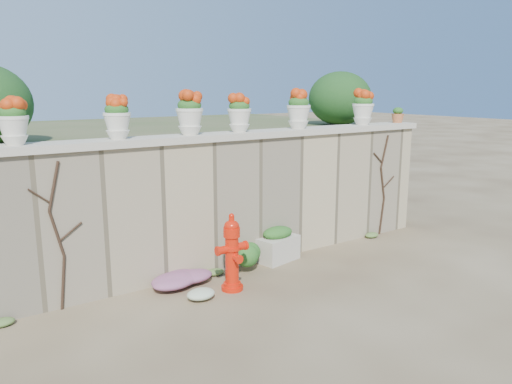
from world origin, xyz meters
TOP-DOWN VIEW (x-y plane):
  - ground at (0.00, 0.00)m, footprint 80.00×80.00m
  - stone_wall at (0.00, 1.80)m, footprint 8.00×0.40m
  - wall_cap at (0.00, 1.80)m, footprint 8.10×0.52m
  - raised_fill at (0.00, 5.00)m, footprint 9.00×6.00m
  - back_shrub_right at (3.40, 3.00)m, footprint 1.30×1.30m
  - vine_left at (-2.67, 1.58)m, footprint 0.60×0.04m
  - vine_right at (3.23, 1.58)m, footprint 0.60×0.04m
  - fire_hydrant at (-0.57, 0.89)m, footprint 0.46×0.33m
  - planter_box at (0.68, 1.50)m, footprint 0.75×0.53m
  - green_shrub at (0.08, 1.34)m, footprint 0.64×0.58m
  - magenta_clump at (-1.14, 1.39)m, footprint 1.02×0.68m
  - white_flowers at (-1.10, 0.88)m, footprint 0.54×0.43m
  - urn_pot_0 at (-3.02, 1.80)m, footprint 0.36×0.36m
  - urn_pot_1 at (-1.77, 1.80)m, footprint 0.36×0.36m
  - urn_pot_2 at (-0.70, 1.80)m, footprint 0.39×0.39m
  - urn_pot_3 at (0.15, 1.80)m, footprint 0.37×0.37m
  - urn_pot_4 at (1.31, 1.80)m, footprint 0.40×0.40m
  - urn_pot_5 at (2.83, 1.80)m, footprint 0.39×0.39m
  - terracotta_pot at (3.80, 1.80)m, footprint 0.24×0.24m

SIDE VIEW (x-z plane):
  - ground at x=0.00m, z-range 0.00..0.00m
  - white_flowers at x=-1.10m, z-range 0.00..0.20m
  - magenta_clump at x=-1.14m, z-range 0.00..0.27m
  - planter_box at x=0.68m, z-range -0.02..0.55m
  - green_shrub at x=0.08m, z-range 0.00..0.61m
  - fire_hydrant at x=-0.57m, z-range 0.00..1.09m
  - vine_left at x=-2.67m, z-range 0.04..1.94m
  - vine_right at x=3.23m, z-range 0.04..1.94m
  - stone_wall at x=0.00m, z-range 0.00..2.00m
  - raised_fill at x=0.00m, z-range 0.00..2.00m
  - wall_cap at x=0.00m, z-range 2.00..2.10m
  - terracotta_pot at x=3.80m, z-range 2.09..2.38m
  - urn_pot_0 at x=-3.02m, z-range 2.10..2.65m
  - urn_pot_1 at x=-1.77m, z-range 2.10..2.66m
  - urn_pot_3 at x=0.15m, z-range 2.10..2.67m
  - urn_pot_2 at x=-0.70m, z-range 2.10..2.71m
  - urn_pot_5 at x=2.83m, z-range 2.10..2.72m
  - urn_pot_4 at x=1.31m, z-range 2.10..2.72m
  - back_shrub_right at x=3.40m, z-range 2.00..3.10m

